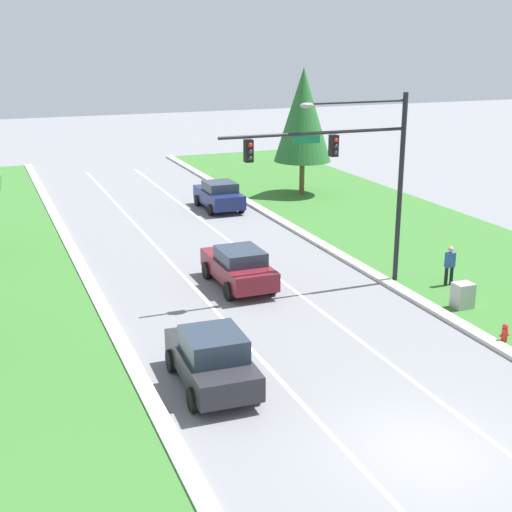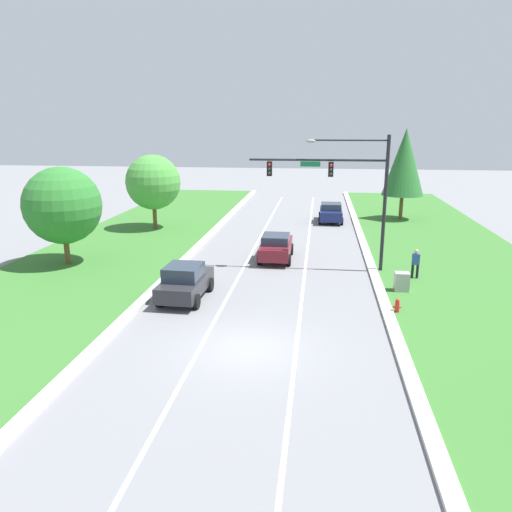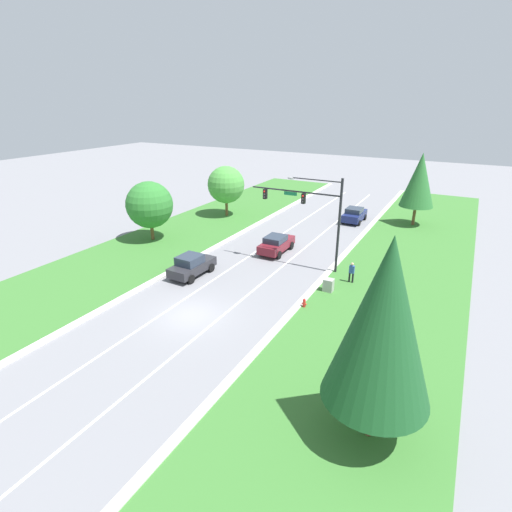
% 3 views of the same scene
% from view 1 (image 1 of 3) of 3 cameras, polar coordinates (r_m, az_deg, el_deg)
% --- Properties ---
extents(ground_plane, '(160.00, 160.00, 0.00)m').
position_cam_1_polar(ground_plane, '(18.43, 13.41, -14.95)').
color(ground_plane, slate).
extents(curb_strip_left, '(0.50, 90.00, 0.15)m').
position_cam_1_polar(curb_strip_left, '(16.24, -4.18, -19.05)').
color(curb_strip_left, beige).
rests_on(curb_strip_left, ground_plane).
extents(lane_stripe_inner_left, '(0.14, 81.00, 0.01)m').
position_cam_1_polar(lane_stripe_inner_left, '(17.58, 8.38, -16.35)').
color(lane_stripe_inner_left, white).
rests_on(lane_stripe_inner_left, ground_plane).
extents(lane_stripe_inner_right, '(0.14, 81.00, 0.01)m').
position_cam_1_polar(lane_stripe_inner_right, '(19.42, 17.91, -13.57)').
color(lane_stripe_inner_right, white).
rests_on(lane_stripe_inner_right, ground_plane).
extents(traffic_signal_mast, '(7.66, 0.41, 7.62)m').
position_cam_1_polar(traffic_signal_mast, '(27.49, 7.70, 7.47)').
color(traffic_signal_mast, black).
rests_on(traffic_signal_mast, ground_plane).
extents(charcoal_sedan, '(2.11, 4.18, 1.73)m').
position_cam_1_polar(charcoal_sedan, '(20.54, -3.55, -8.21)').
color(charcoal_sedan, '#28282D').
rests_on(charcoal_sedan, ground_plane).
extents(navy_sedan, '(2.08, 4.18, 1.66)m').
position_cam_1_polar(navy_sedan, '(41.46, -2.97, 4.88)').
color(navy_sedan, navy).
rests_on(navy_sedan, ground_plane).
extents(burgundy_sedan, '(2.01, 4.39, 1.62)m').
position_cam_1_polar(burgundy_sedan, '(28.49, -1.40, -0.86)').
color(burgundy_sedan, maroon).
rests_on(burgundy_sedan, ground_plane).
extents(utility_cabinet, '(0.70, 0.60, 1.02)m').
position_cam_1_polar(utility_cabinet, '(27.30, 16.20, -3.12)').
color(utility_cabinet, '#9E9E99').
rests_on(utility_cabinet, ground_plane).
extents(pedestrian, '(0.40, 0.23, 1.69)m').
position_cam_1_polar(pedestrian, '(29.44, 15.24, -0.67)').
color(pedestrian, black).
rests_on(pedestrian, ground_plane).
extents(fire_hydrant, '(0.34, 0.20, 0.70)m').
position_cam_1_polar(fire_hydrant, '(24.80, 19.27, -5.91)').
color(fire_hydrant, red).
rests_on(fire_hydrant, ground_plane).
extents(conifer_far_right_tree, '(3.56, 3.56, 7.88)m').
position_cam_1_polar(conifer_far_right_tree, '(44.68, 3.79, 11.19)').
color(conifer_far_right_tree, brown).
rests_on(conifer_far_right_tree, ground_plane).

